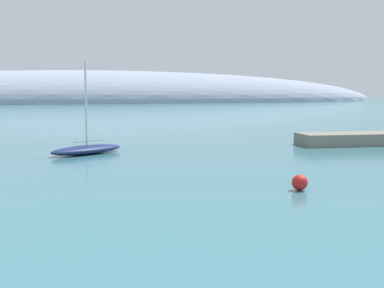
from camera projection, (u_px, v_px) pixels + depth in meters
distant_ridge at (95, 102)px, 225.93m from camera, size 269.18×55.76×27.08m
sailboat_navy_mid_mooring at (87, 149)px, 45.81m from camera, size 7.32×5.65×7.89m
mooring_buoy_red at (300, 183)px, 29.33m from camera, size 0.89×0.89×0.89m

